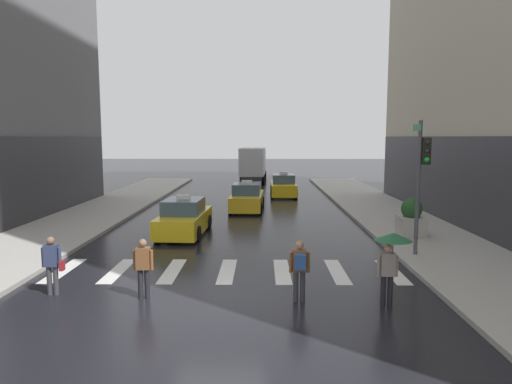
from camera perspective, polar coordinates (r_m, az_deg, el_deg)
The scene contains 12 objects.
ground_plane at distance 12.40m, azimuth -4.68°, elevation -13.78°, with size 160.00×160.00×0.00m, color black.
crosswalk_markings at distance 15.23m, azimuth -3.61°, elevation -9.79°, with size 11.30×2.80×0.01m.
traffic_light_pole at distance 17.23m, azimuth 19.95°, elevation 2.77°, with size 0.44×0.84×4.80m.
taxi_lead at distance 20.80m, azimuth -8.95°, elevation -3.30°, with size 2.10×4.62×1.80m.
taxi_second at distance 27.39m, azimuth -1.12°, elevation -0.77°, with size 2.08×4.61×1.80m.
taxi_third at distance 34.02m, azimuth 3.44°, elevation 0.72°, with size 1.96×4.56×1.80m.
box_truck at distance 43.73m, azimuth -0.34°, elevation 3.58°, with size 2.54×7.62×3.35m.
pedestrian_with_umbrella at distance 12.29m, azimuth 16.50°, elevation -6.84°, with size 0.96×0.96×1.94m.
pedestrian_with_backpack at distance 12.29m, azimuth 5.45°, elevation -9.20°, with size 0.55×0.43×1.65m.
pedestrian_with_handbag at distance 13.95m, azimuth -24.07°, elevation -7.99°, with size 0.60×0.24×1.65m.
pedestrian_plain_coat at distance 12.86m, azimuth -13.88°, elevation -8.81°, with size 0.55×0.24×1.65m.
planter_near_corner at distance 20.86m, azimuth 18.80°, elevation -3.14°, with size 1.10×1.10×1.60m.
Camera 1 is at (1.13, -11.55, 4.37)m, focal length 32.09 mm.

